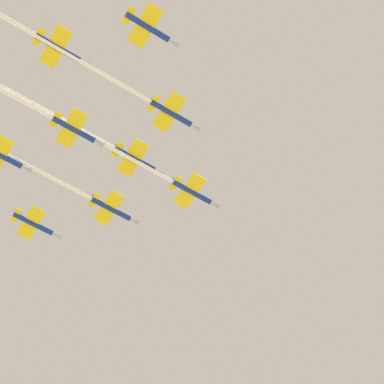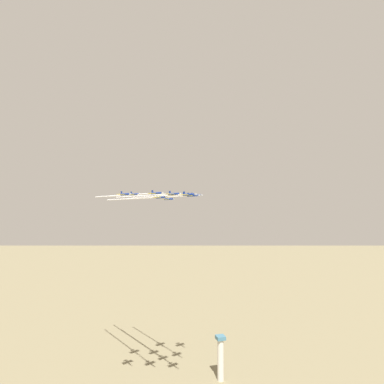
{
  "view_description": "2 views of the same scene",
  "coord_description": "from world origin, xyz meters",
  "px_view_note": "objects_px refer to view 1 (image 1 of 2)",
  "views": [
    {
      "loc": [
        -26.15,
        -74.67,
        2.17
      ],
      "look_at": [
        -16.06,
        -12.12,
        125.0
      ],
      "focal_mm": 62.13,
      "sensor_mm": 36.0,
      "label": 1
    },
    {
      "loc": [
        147.51,
        -56.66,
        117.77
      ],
      "look_at": [
        -16.16,
        -10.07,
        126.42
      ],
      "focal_mm": 29.75,
      "sensor_mm": 36.0,
      "label": 2
    }
  ],
  "objects_px": {
    "jet_starboard_inner": "(63,51)",
    "jet_starboard_outer": "(34,224)",
    "jet_lead": "(99,141)",
    "jet_port_outer": "(12,92)",
    "jet_center_rear": "(149,28)",
    "jet_starboard_trail": "(2,156)"
  },
  "relations": [
    {
      "from": "jet_starboard_inner",
      "to": "jet_starboard_outer",
      "type": "relative_size",
      "value": 6.1
    },
    {
      "from": "jet_center_rear",
      "to": "jet_starboard_trail",
      "type": "height_order",
      "value": "jet_center_rear"
    },
    {
      "from": "jet_lead",
      "to": "jet_starboard_outer",
      "type": "distance_m",
      "value": 25.06
    },
    {
      "from": "jet_starboard_inner",
      "to": "jet_center_rear",
      "type": "bearing_deg",
      "value": 43.06
    },
    {
      "from": "jet_port_outer",
      "to": "jet_center_rear",
      "type": "distance_m",
      "value": 29.87
    },
    {
      "from": "jet_lead",
      "to": "jet_starboard_trail",
      "type": "height_order",
      "value": "jet_lead"
    },
    {
      "from": "jet_lead",
      "to": "jet_starboard_outer",
      "type": "xyz_separation_m",
      "value": [
        -12.01,
        21.97,
        1.01
      ]
    },
    {
      "from": "jet_lead",
      "to": "jet_port_outer",
      "type": "relative_size",
      "value": 0.85
    },
    {
      "from": "jet_starboard_trail",
      "to": "jet_lead",
      "type": "bearing_deg",
      "value": 50.7
    },
    {
      "from": "jet_port_outer",
      "to": "jet_lead",
      "type": "bearing_deg",
      "value": 90.0
    },
    {
      "from": "jet_starboard_inner",
      "to": "jet_starboard_outer",
      "type": "height_order",
      "value": "jet_starboard_outer"
    },
    {
      "from": "jet_lead",
      "to": "jet_starboard_trail",
      "type": "bearing_deg",
      "value": -129.3
    },
    {
      "from": "jet_port_outer",
      "to": "jet_starboard_inner",
      "type": "bearing_deg",
      "value": 21.45
    },
    {
      "from": "jet_lead",
      "to": "jet_starboard_inner",
      "type": "height_order",
      "value": "jet_starboard_inner"
    },
    {
      "from": "jet_lead",
      "to": "jet_center_rear",
      "type": "height_order",
      "value": "jet_center_rear"
    },
    {
      "from": "jet_starboard_outer",
      "to": "jet_starboard_trail",
      "type": "bearing_deg",
      "value": -45.0
    },
    {
      "from": "jet_lead",
      "to": "jet_starboard_trail",
      "type": "distance_m",
      "value": 19.69
    },
    {
      "from": "jet_lead",
      "to": "jet_center_rear",
      "type": "distance_m",
      "value": 25.04
    },
    {
      "from": "jet_center_rear",
      "to": "jet_starboard_trail",
      "type": "bearing_deg",
      "value": -161.57
    },
    {
      "from": "jet_lead",
      "to": "jet_starboard_inner",
      "type": "relative_size",
      "value": 0.94
    },
    {
      "from": "jet_starboard_inner",
      "to": "jet_center_rear",
      "type": "xyz_separation_m",
      "value": [
        15.48,
        -7.09,
        -0.46
      ]
    },
    {
      "from": "jet_starboard_inner",
      "to": "jet_starboard_trail",
      "type": "xyz_separation_m",
      "value": [
        -10.21,
        22.71,
        -2.11
      ]
    }
  ]
}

